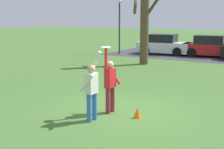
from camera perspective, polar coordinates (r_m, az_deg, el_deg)
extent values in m
plane|color=#426B2D|center=(10.37, 1.45, -6.50)|extent=(120.00, 120.00, 0.00)
cylinder|color=maroon|center=(10.18, 0.08, -4.42)|extent=(0.14, 0.14, 0.82)
cylinder|color=maroon|center=(9.98, -0.75, -4.74)|extent=(0.14, 0.14, 0.82)
cube|color=red|center=(9.92, -0.33, -0.61)|extent=(0.23, 0.37, 0.60)
sphere|color=tan|center=(9.85, -0.34, 1.76)|extent=(0.23, 0.23, 0.23)
cylinder|color=red|center=(10.09, 0.38, -0.14)|extent=(0.49, 0.11, 0.57)
cylinder|color=red|center=(9.63, -1.09, 2.85)|extent=(0.09, 0.09, 0.66)
cylinder|color=#3366B7|center=(9.24, -4.11, -6.01)|extent=(0.14, 0.14, 0.82)
cylinder|color=#3366B7|center=(9.44, -3.14, -5.64)|extent=(0.14, 0.14, 0.82)
cube|color=silver|center=(9.16, -3.67, -1.56)|extent=(0.23, 0.37, 0.60)
sphere|color=tan|center=(9.09, -3.70, 1.00)|extent=(0.23, 0.23, 0.23)
cylinder|color=silver|center=(8.98, -4.55, -1.51)|extent=(0.49, 0.11, 0.57)
cylinder|color=silver|center=(9.23, -2.87, 2.32)|extent=(0.36, 0.10, 0.64)
cylinder|color=white|center=(9.59, -1.10, 4.88)|extent=(0.28, 0.28, 0.02)
cube|color=white|center=(25.80, 9.29, 4.84)|extent=(4.27, 2.23, 0.80)
cube|color=black|center=(25.78, 9.02, 6.45)|extent=(2.27, 1.86, 0.64)
cylinder|color=black|center=(26.38, 12.50, 4.37)|extent=(0.68, 0.29, 0.66)
cylinder|color=black|center=(24.62, 11.52, 3.99)|extent=(0.68, 0.29, 0.66)
cylinder|color=black|center=(27.06, 7.24, 4.68)|extent=(0.68, 0.29, 0.66)
cylinder|color=black|center=(25.35, 5.93, 4.32)|extent=(0.68, 0.29, 0.66)
cube|color=red|center=(25.10, 17.30, 4.35)|extent=(4.27, 2.23, 0.80)
cube|color=black|center=(25.06, 17.05, 6.01)|extent=(2.27, 1.86, 0.64)
cylinder|color=black|center=(26.22, 14.82, 4.24)|extent=(0.68, 0.29, 0.66)
cylinder|color=black|center=(24.44, 14.00, 3.84)|extent=(0.68, 0.29, 0.66)
cube|color=#38383D|center=(24.96, 16.54, 3.10)|extent=(15.22, 6.40, 0.01)
cylinder|color=brown|center=(20.11, 5.84, 10.20)|extent=(0.54, 0.54, 5.89)
cylinder|color=brown|center=(20.14, 4.18, 12.27)|extent=(0.71, 1.25, 1.11)
cylinder|color=brown|center=(20.50, 7.29, 11.97)|extent=(1.32, 0.78, 1.30)
cylinder|color=#2D2D33|center=(25.45, 1.33, 8.17)|extent=(0.12, 0.12, 4.00)
sphere|color=silver|center=(25.45, 1.35, 12.95)|extent=(0.28, 0.28, 0.28)
cone|color=orange|center=(9.67, 4.59, -6.80)|extent=(0.26, 0.26, 0.32)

